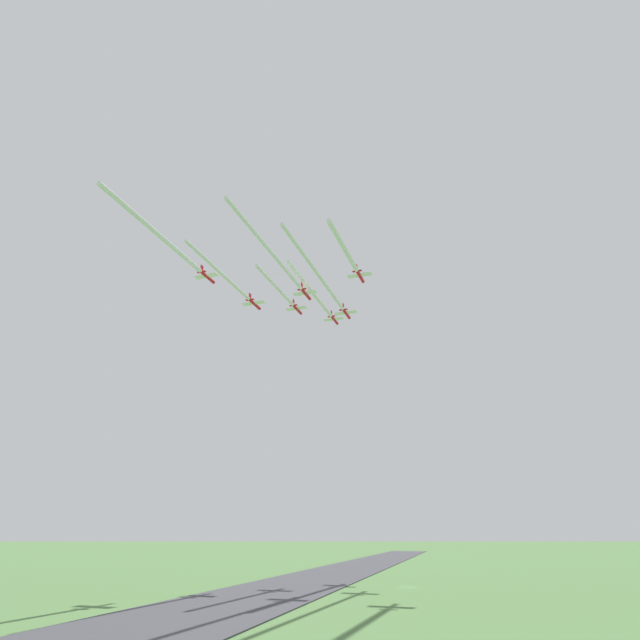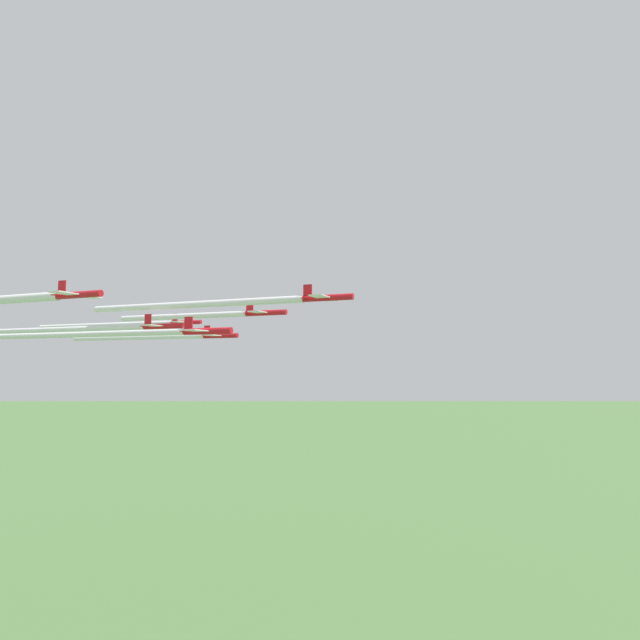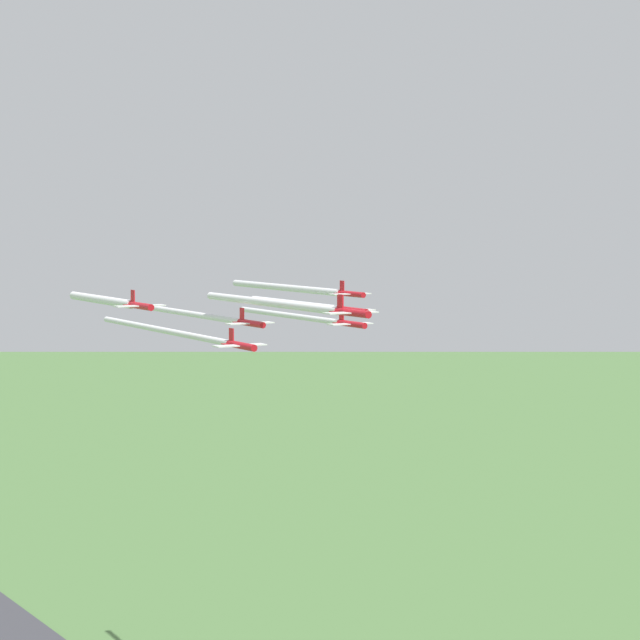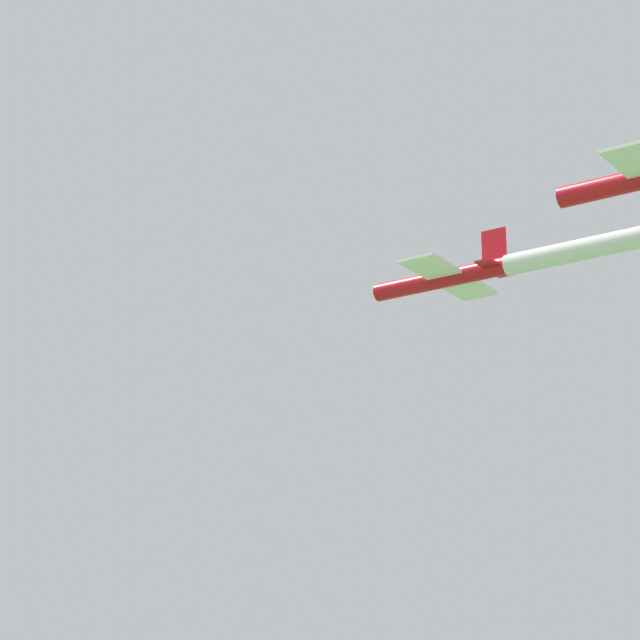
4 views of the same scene
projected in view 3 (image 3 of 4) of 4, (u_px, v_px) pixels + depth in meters
name	position (u px, v px, depth m)	size (l,w,h in m)	color
jet_0	(351.00, 312.00, 174.64)	(8.23, 8.44, 2.87)	red
jet_1	(351.00, 310.00, 193.42)	(8.23, 8.44, 2.87)	red
jet_2	(241.00, 345.00, 184.52)	(8.23, 8.44, 2.87)	red
jet_3	(351.00, 324.00, 212.40)	(8.23, 8.44, 2.87)	red
jet_4	(250.00, 323.00, 203.09)	(8.23, 8.44, 2.87)	red
jet_5	(140.00, 306.00, 193.58)	(8.23, 8.44, 2.87)	red
jet_6	(351.00, 294.00, 230.80)	(8.23, 8.44, 2.87)	red
smoke_trail_0	(268.00, 303.00, 197.35)	(18.75, 41.12, 1.20)	white
smoke_trail_1	(293.00, 304.00, 210.10)	(13.15, 28.38, 1.12)	white
smoke_trail_2	(161.00, 330.00, 211.84)	(22.78, 50.74, 1.01)	white
smoke_trail_3	(288.00, 315.00, 232.58)	(16.25, 35.69, 1.01)	white
smoke_trail_4	(180.00, 312.00, 228.68)	(21.23, 47.11, 1.03)	white
smoke_trail_5	(101.00, 300.00, 209.64)	(12.83, 27.18, 1.38)	white
smoke_trail_6	(284.00, 288.00, 254.23)	(19.52, 42.67, 1.33)	white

